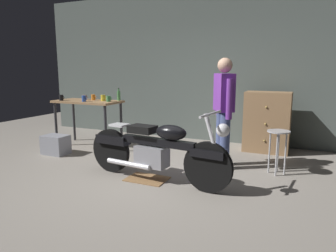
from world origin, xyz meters
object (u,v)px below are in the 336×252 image
object	(u,v)px
shop_stool	(278,140)
mug_green_speckled	(109,99)
bottle	(119,96)
mug_brown_stoneware	(85,97)
motorcycle	(156,149)
wooden_dresser	(267,122)
mug_black_matte	(61,98)
mug_yellow_tall	(103,98)
mug_orange_travel	(93,97)
mug_blue_enamel	(84,99)
storage_bin	(56,145)
person_standing	(224,108)

from	to	relation	value
shop_stool	mug_green_speckled	bearing A→B (deg)	175.43
bottle	shop_stool	bearing A→B (deg)	-9.38
mug_brown_stoneware	motorcycle	bearing A→B (deg)	-30.86
motorcycle	wooden_dresser	size ratio (longest dim) A/B	1.99
mug_brown_stoneware	bottle	world-z (taller)	bottle
mug_green_speckled	motorcycle	bearing A→B (deg)	-37.74
mug_black_matte	mug_brown_stoneware	bearing A→B (deg)	46.11
mug_yellow_tall	bottle	world-z (taller)	bottle
mug_orange_travel	mug_blue_enamel	xyz separation A→B (m)	(0.03, -0.32, 0.00)
mug_brown_stoneware	bottle	distance (m)	0.73
mug_black_matte	mug_orange_travel	bearing A→B (deg)	34.31
shop_stool	mug_orange_travel	distance (m)	3.57
mug_orange_travel	mug_black_matte	xyz separation A→B (m)	(-0.50, -0.34, 0.00)
storage_bin	mug_brown_stoneware	xyz separation A→B (m)	(0.00, 0.85, 0.78)
wooden_dresser	mug_black_matte	size ratio (longest dim) A/B	9.50
wooden_dresser	mug_orange_travel	distance (m)	3.35
wooden_dresser	mug_black_matte	distance (m)	3.92
wooden_dresser	storage_bin	bearing A→B (deg)	-153.05
wooden_dresser	mug_green_speckled	xyz separation A→B (m)	(-2.76, -0.99, 0.40)
shop_stool	motorcycle	bearing A→B (deg)	-145.85
mug_blue_enamel	bottle	xyz separation A→B (m)	(0.48, 0.44, 0.04)
mug_orange_travel	mug_green_speckled	size ratio (longest dim) A/B	0.97
mug_black_matte	mug_blue_enamel	bearing A→B (deg)	2.09
mug_blue_enamel	storage_bin	bearing A→B (deg)	-112.58
mug_orange_travel	mug_yellow_tall	size ratio (longest dim) A/B	0.90
storage_bin	mug_brown_stoneware	distance (m)	1.15
person_standing	bottle	size ratio (longest dim) A/B	6.93
mug_yellow_tall	mug_brown_stoneware	bearing A→B (deg)	177.26
person_standing	mug_brown_stoneware	world-z (taller)	person_standing
storage_bin	mug_orange_travel	size ratio (longest dim) A/B	3.91
storage_bin	mug_blue_enamel	world-z (taller)	mug_blue_enamel
mug_blue_enamel	mug_green_speckled	bearing A→B (deg)	24.39
person_standing	mug_black_matte	size ratio (longest dim) A/B	14.42
wooden_dresser	mug_yellow_tall	world-z (taller)	wooden_dresser
mug_blue_enamel	mug_brown_stoneware	distance (m)	0.37
mug_blue_enamel	mug_black_matte	xyz separation A→B (m)	(-0.53, -0.02, -0.00)
person_standing	mug_black_matte	distance (m)	3.21
motorcycle	shop_stool	xyz separation A→B (m)	(1.47, 0.99, 0.05)
wooden_dresser	bottle	xyz separation A→B (m)	(-2.70, -0.74, 0.45)
mug_orange_travel	bottle	xyz separation A→B (m)	(0.51, 0.12, 0.04)
motorcycle	mug_blue_enamel	xyz separation A→B (m)	(-2.02, 1.05, 0.51)
wooden_dresser	bottle	bearing A→B (deg)	-164.66
mug_blue_enamel	mug_green_speckled	distance (m)	0.46
motorcycle	mug_brown_stoneware	size ratio (longest dim) A/B	18.69
mug_blue_enamel	mug_green_speckled	xyz separation A→B (m)	(0.42, 0.19, -0.00)
mug_black_matte	mug_green_speckled	distance (m)	0.97
mug_orange_travel	person_standing	bearing A→B (deg)	-8.09
mug_black_matte	storage_bin	bearing A→B (deg)	-60.50
mug_brown_stoneware	mug_green_speckled	world-z (taller)	mug_green_speckled
shop_stool	mug_green_speckled	xyz separation A→B (m)	(-3.07, 0.24, 0.46)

